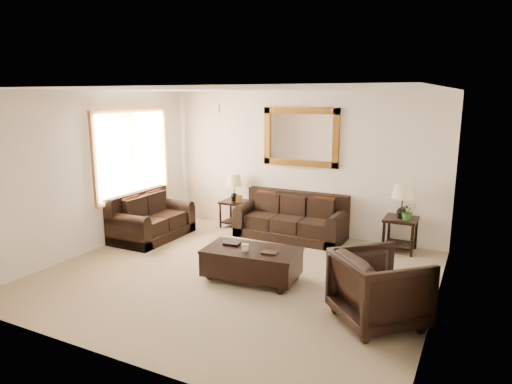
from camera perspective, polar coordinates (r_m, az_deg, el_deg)
The scene contains 11 objects.
room at distance 6.53m, azimuth -2.55°, elevation 0.77°, with size 5.51×5.01×2.71m.
window at distance 8.79m, azimuth -15.16°, elevation 4.59°, with size 0.07×1.96×1.66m.
mirror at distance 8.67m, azimuth 5.58°, elevation 6.84°, with size 1.50×0.06×1.10m.
air_vent at distance 9.51m, azimuth -5.30°, elevation 10.32°, with size 0.25×0.02×0.18m, color #999999.
sofa at distance 8.61m, azimuth 4.48°, elevation -3.68°, with size 2.02×0.87×0.82m.
loveseat at distance 8.77m, azimuth -13.12°, elevation -3.58°, with size 0.90×1.51×0.85m.
end_table_left at distance 9.17m, azimuth -2.73°, elevation -0.09°, with size 0.49×0.49×1.08m.
end_table_right at distance 8.07m, azimuth 17.77°, elevation -1.82°, with size 0.54×0.54×1.18m.
coffee_table at distance 6.64m, azimuth -0.54°, elevation -8.58°, with size 1.42×0.86×0.58m.
armchair at distance 5.57m, azimuth 15.20°, elevation -11.17°, with size 0.91×0.86×0.94m, color black.
potted_plant at distance 7.98m, azimuth 18.45°, elevation -2.53°, with size 0.27×0.30×0.24m, color #29551D.
Camera 1 is at (3.15, -5.58, 2.62)m, focal length 32.00 mm.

